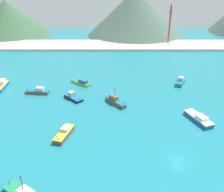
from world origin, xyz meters
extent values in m
cube|color=teal|center=(0.00, 30.00, -0.25)|extent=(260.00, 280.00, 0.50)
cube|color=brown|center=(-14.36, 28.79, 0.60)|extent=(7.16, 8.36, 1.20)
cube|color=#1E669E|center=(-14.36, 28.79, 1.30)|extent=(7.31, 8.53, 0.20)
cube|color=brown|center=(-15.06, 29.69, 2.09)|extent=(3.29, 3.63, 1.37)
cylinder|color=#4C3823|center=(-11.82, 25.57, 2.04)|extent=(0.52, 0.61, 1.62)
cylinder|color=#4C3823|center=(-14.63, 29.14, 4.42)|extent=(0.17, 0.17, 3.29)
cube|color=gold|center=(-28.06, 46.38, 0.40)|extent=(8.51, 7.45, 0.81)
cube|color=#238C5B|center=(-28.06, 46.38, 0.91)|extent=(8.68, 7.60, 0.20)
cube|color=#28568C|center=(-27.16, 45.66, 1.56)|extent=(4.00, 3.66, 1.10)
cube|color=#1E5BA8|center=(10.37, 17.88, 0.59)|extent=(6.61, 10.69, 1.18)
cube|color=white|center=(10.37, 17.88, 1.28)|extent=(6.75, 10.91, 0.20)
cube|color=silver|center=(10.82, 16.68, 1.81)|extent=(3.48, 4.14, 0.86)
cylinder|color=#4C3823|center=(-36.54, -8.75, 1.20)|extent=(0.44, 0.35, 0.97)
cylinder|color=#4C3823|center=(-32.83, -11.26, 3.79)|extent=(0.16, 0.16, 3.49)
cube|color=#198466|center=(11.95, 46.67, 0.60)|extent=(5.58, 7.87, 1.20)
cube|color=#1E669E|center=(11.95, 46.67, 1.30)|extent=(5.70, 8.03, 0.20)
cube|color=#B2ADA3|center=(12.36, 47.51, 2.02)|extent=(2.87, 3.21, 1.25)
cube|color=brown|center=(-28.61, 9.69, 0.58)|extent=(4.80, 8.77, 1.16)
cube|color=gold|center=(-28.61, 9.69, 1.26)|extent=(4.90, 8.94, 0.20)
cube|color=beige|center=(-28.33, 10.70, 1.82)|extent=(2.58, 3.00, 0.92)
cylinder|color=#4C3823|center=(-29.64, 6.07, 1.97)|extent=(0.30, 0.68, 1.57)
cube|color=#232328|center=(-29.23, 32.59, 0.42)|extent=(7.50, 7.42, 0.83)
cube|color=#1E669E|center=(-29.23, 32.59, 0.93)|extent=(7.65, 7.57, 0.20)
cube|color=#B2ADA3|center=(-29.93, 33.28, 1.81)|extent=(2.83, 2.83, 1.56)
cylinder|color=#4C3823|center=(-26.70, 30.11, 1.42)|extent=(0.45, 0.44, 1.14)
cube|color=brown|center=(-43.27, 37.52, 0.52)|extent=(8.73, 3.43, 1.04)
cube|color=#1E669E|center=(-43.27, 37.52, 1.14)|extent=(8.90, 3.49, 0.20)
cube|color=beige|center=(-42.22, 37.40, 1.87)|extent=(3.06, 2.16, 1.27)
cylinder|color=#4C3823|center=(-47.07, 37.96, 1.76)|extent=(0.62, 0.19, 1.41)
cube|color=#1E5BA8|center=(-58.72, 42.64, 0.57)|extent=(3.55, 9.87, 1.14)
cube|color=gold|center=(-58.72, 42.64, 1.24)|extent=(3.62, 10.07, 0.20)
cube|color=silver|center=(-58.79, 43.85, 2.12)|extent=(2.49, 4.21, 1.56)
cylinder|color=#4C3823|center=(-58.75, 43.03, 4.73)|extent=(0.16, 0.16, 3.66)
cube|color=beige|center=(0.00, 108.63, 0.60)|extent=(247.00, 24.66, 1.20)
cone|color=#3D6042|center=(-92.02, 143.03, 12.28)|extent=(61.79, 61.79, 24.55)
cone|color=#4C6656|center=(1.27, 141.80, 16.21)|extent=(69.58, 69.58, 32.43)
cylinder|color=#B7332D|center=(20.08, 111.92, 12.17)|extent=(1.01, 1.01, 24.34)
cylinder|color=#B7332D|center=(20.08, 111.92, 19.96)|extent=(2.43, 0.51, 0.51)
cylinder|color=#B7332D|center=(20.08, 111.92, 15.09)|extent=(0.51, 1.95, 0.51)
camera|label=1|loc=(-15.59, -47.60, 39.19)|focal=40.43mm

